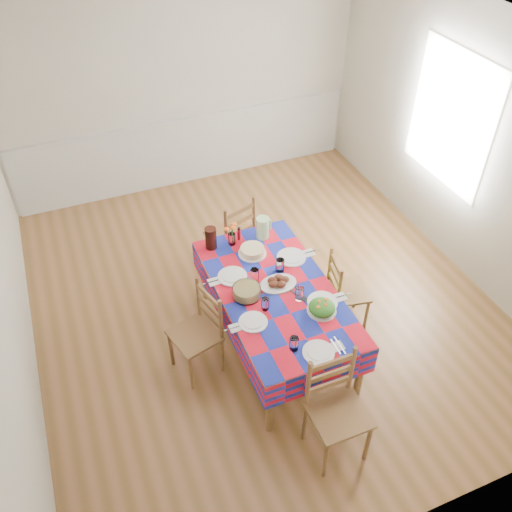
% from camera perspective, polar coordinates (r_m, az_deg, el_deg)
% --- Properties ---
extents(room, '(4.58, 5.08, 2.78)m').
position_cam_1_polar(room, '(4.83, 0.54, 6.69)').
color(room, brown).
rests_on(room, ground).
extents(wainscot, '(4.41, 0.06, 0.92)m').
position_cam_1_polar(wainscot, '(7.29, -7.19, 11.17)').
color(wainscot, silver).
rests_on(wainscot, room).
extents(window_right, '(0.00, 1.40, 1.40)m').
position_cam_1_polar(window_right, '(6.06, 19.78, 13.45)').
color(window_right, white).
rests_on(window_right, room).
extents(dining_table, '(0.99, 1.83, 0.71)m').
position_cam_1_polar(dining_table, '(4.84, 2.09, -4.23)').
color(dining_table, brown).
rests_on(dining_table, room).
extents(setting_near_head, '(0.41, 0.28, 0.12)m').
position_cam_1_polar(setting_near_head, '(4.32, 5.74, -9.69)').
color(setting_near_head, white).
rests_on(setting_near_head, dining_table).
extents(setting_left_near, '(0.44, 0.26, 0.12)m').
position_cam_1_polar(setting_left_near, '(4.53, 0.10, -6.28)').
color(setting_left_near, white).
rests_on(setting_left_near, dining_table).
extents(setting_left_far, '(0.49, 0.29, 0.13)m').
position_cam_1_polar(setting_left_far, '(4.87, -1.72, -2.11)').
color(setting_left_far, white).
rests_on(setting_left_far, dining_table).
extents(setting_right_near, '(0.50, 0.29, 0.13)m').
position_cam_1_polar(setting_right_near, '(4.69, 6.21, -4.49)').
color(setting_right_near, white).
rests_on(setting_right_near, dining_table).
extents(setting_right_far, '(0.52, 0.30, 0.13)m').
position_cam_1_polar(setting_right_far, '(5.04, 3.39, -0.41)').
color(setting_right_far, white).
rests_on(setting_right_far, dining_table).
extents(meat_platter, '(0.34, 0.24, 0.07)m').
position_cam_1_polar(meat_platter, '(4.82, 2.33, -2.79)').
color(meat_platter, white).
rests_on(meat_platter, dining_table).
extents(salad_platter, '(0.25, 0.25, 0.11)m').
position_cam_1_polar(salad_platter, '(4.61, 6.95, -5.43)').
color(salad_platter, white).
rests_on(salad_platter, dining_table).
extents(pasta_bowl, '(0.25, 0.25, 0.09)m').
position_cam_1_polar(pasta_bowl, '(4.70, -1.00, -3.78)').
color(pasta_bowl, white).
rests_on(pasta_bowl, dining_table).
extents(cake, '(0.27, 0.27, 0.07)m').
position_cam_1_polar(cake, '(5.12, -0.39, 0.53)').
color(cake, white).
rests_on(cake, dining_table).
extents(serving_utensils, '(0.14, 0.32, 0.01)m').
position_cam_1_polar(serving_utensils, '(4.78, 4.19, -3.68)').
color(serving_utensils, black).
rests_on(serving_utensils, dining_table).
extents(flower_vase, '(0.15, 0.12, 0.23)m').
position_cam_1_polar(flower_vase, '(5.20, -2.59, 2.13)').
color(flower_vase, white).
rests_on(flower_vase, dining_table).
extents(hot_sauce, '(0.04, 0.04, 0.15)m').
position_cam_1_polar(hot_sauce, '(5.27, -1.80, 2.39)').
color(hot_sauce, '#AC0D1D').
rests_on(hot_sauce, dining_table).
extents(green_pitcher, '(0.13, 0.13, 0.22)m').
position_cam_1_polar(green_pitcher, '(5.28, 0.70, 3.01)').
color(green_pitcher, '#BBF0A9').
rests_on(green_pitcher, dining_table).
extents(tea_pitcher, '(0.11, 0.11, 0.22)m').
position_cam_1_polar(tea_pitcher, '(5.17, -4.78, 1.89)').
color(tea_pitcher, black).
rests_on(tea_pitcher, dining_table).
extents(name_card, '(0.08, 0.03, 0.02)m').
position_cam_1_polar(name_card, '(4.26, 6.62, -11.17)').
color(name_card, white).
rests_on(name_card, dining_table).
extents(chair_near, '(0.43, 0.41, 0.97)m').
position_cam_1_polar(chair_near, '(4.33, 8.44, -15.70)').
color(chair_near, brown).
rests_on(chair_near, room).
extents(chair_far, '(0.53, 0.51, 0.96)m').
position_cam_1_polar(chair_far, '(5.75, -2.48, 2.19)').
color(chair_far, brown).
rests_on(chair_far, room).
extents(chair_left, '(0.47, 0.49, 0.91)m').
position_cam_1_polar(chair_left, '(4.82, -6.07, -8.04)').
color(chair_left, brown).
rests_on(chair_left, room).
extents(chair_right, '(0.42, 0.44, 0.84)m').
position_cam_1_polar(chair_right, '(5.26, 9.32, -3.68)').
color(chair_right, brown).
rests_on(chair_right, room).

